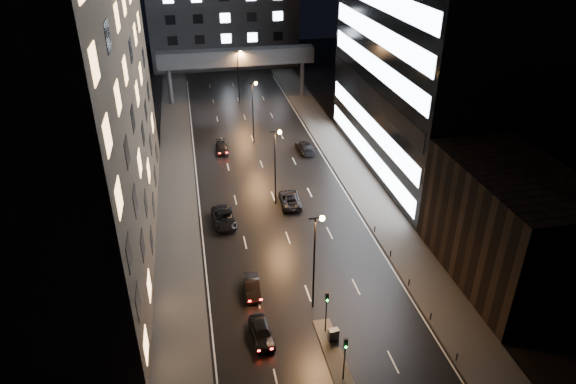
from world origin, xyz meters
name	(u,v)px	position (x,y,z in m)	size (l,w,h in m)	color
ground	(261,164)	(0.00, 40.00, 0.00)	(160.00, 160.00, 0.00)	black
sidewalk_left	(177,187)	(-12.50, 35.00, 0.07)	(5.00, 110.00, 0.15)	#383533
sidewalk_right	(352,171)	(12.50, 35.00, 0.07)	(5.00, 110.00, 0.15)	#383533
building_left	(51,68)	(-22.50, 24.00, 20.00)	(15.00, 48.00, 40.00)	#2D2319
building_right_low	(509,226)	(20.00, 9.00, 6.00)	(10.00, 18.00, 12.00)	black
building_right_glass	(452,5)	(25.00, 36.00, 22.50)	(20.00, 36.00, 45.00)	black
building_far	(222,10)	(0.00, 98.00, 12.50)	(34.00, 14.00, 25.00)	#333335
skybridge	(236,58)	(0.00, 70.00, 8.34)	(30.00, 3.00, 10.00)	#333335
median_island	(333,352)	(0.30, 2.00, 0.07)	(1.60, 8.00, 0.15)	#383533
traffic_signal_near	(326,306)	(0.30, 4.49, 3.09)	(0.28, 0.34, 4.40)	black
traffic_signal_far	(345,353)	(0.30, -1.01, 3.09)	(0.28, 0.34, 4.40)	black
bollard_row	(419,299)	(10.20, 6.50, 0.45)	(0.12, 25.12, 0.90)	black
streetlight_near	(316,251)	(0.16, 8.00, 6.50)	(1.45, 0.50, 10.15)	black
streetlight_mid_a	(276,158)	(0.16, 28.00, 6.50)	(1.45, 0.50, 10.15)	black
streetlight_mid_b	(254,105)	(0.16, 48.00, 6.50)	(1.45, 0.50, 10.15)	black
streetlight_far	(239,70)	(0.16, 68.00, 6.50)	(1.45, 0.50, 10.15)	black
car_away_a	(261,332)	(-5.44, 4.88, 0.74)	(1.76, 4.37, 1.49)	black
car_away_b	(252,287)	(-5.37, 11.25, 0.68)	(1.44, 4.13, 1.36)	black
car_away_c	(224,218)	(-6.95, 24.57, 0.78)	(2.57, 5.58, 1.55)	black
car_away_d	(222,148)	(-5.35, 45.61, 0.65)	(1.83, 4.51, 1.31)	black
car_toward_a	(290,199)	(1.76, 27.47, 0.75)	(2.50, 5.42, 1.51)	black
car_toward_b	(305,147)	(7.32, 43.05, 0.77)	(2.15, 5.29, 1.53)	black
utility_cabinet	(333,335)	(0.70, 3.33, 0.73)	(0.89, 0.55, 1.16)	#535456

